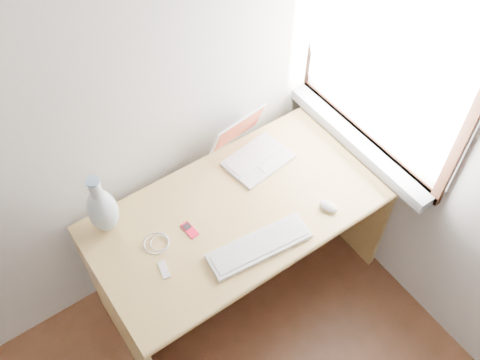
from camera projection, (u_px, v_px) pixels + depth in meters
window at (380, 61)px, 2.27m from camera, size 0.11×0.99×1.10m
desk at (232, 220)px, 2.66m from camera, size 1.41×0.70×0.74m
laptop at (253, 149)px, 2.61m from camera, size 0.34×0.30×0.21m
external_keyboard at (259, 246)px, 2.31m from camera, size 0.48×0.19×0.02m
mouse at (329, 206)px, 2.43m from camera, size 0.08×0.10×0.03m
ipod at (190, 230)px, 2.37m from camera, size 0.05×0.09×0.01m
cable_coil at (157, 243)px, 2.33m from camera, size 0.12×0.12×0.01m
remote at (164, 270)px, 2.25m from camera, size 0.05×0.09×0.01m
vase at (102, 209)px, 2.28m from camera, size 0.13×0.13×0.33m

